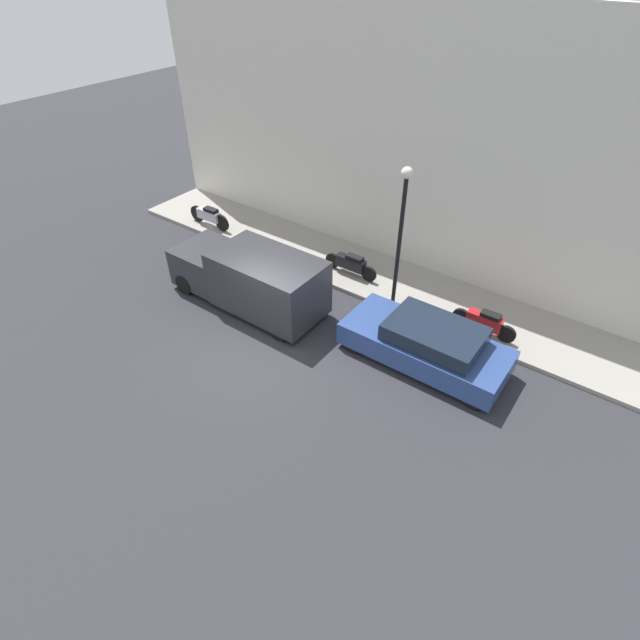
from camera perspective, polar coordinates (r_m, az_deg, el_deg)
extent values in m
plane|color=#2D2D33|center=(14.14, -6.64, -2.63)|extent=(60.00, 60.00, 0.00)
cube|color=gray|center=(17.14, 3.92, 5.93)|extent=(2.67, 18.44, 0.13)
cube|color=silver|center=(16.63, 7.48, 19.68)|extent=(0.30, 18.44, 7.98)
cube|color=#2D4784|center=(13.49, 11.82, -2.99)|extent=(1.83, 4.38, 0.64)
cube|color=#192333|center=(13.08, 12.97, -1.55)|extent=(1.61, 2.41, 0.45)
cylinder|color=black|center=(13.65, 3.69, -2.57)|extent=(0.20, 0.58, 0.58)
cylinder|color=black|center=(14.73, 7.08, 0.70)|extent=(0.20, 0.58, 0.58)
cylinder|color=black|center=(12.69, 17.17, -8.54)|extent=(0.20, 0.58, 0.58)
cylinder|color=black|center=(13.84, 19.64, -4.53)|extent=(0.20, 0.58, 0.58)
cube|color=#2D2D33|center=(14.68, -5.96, 4.18)|extent=(1.89, 3.27, 1.69)
cube|color=#2D2D33|center=(16.37, -12.60, 6.27)|extent=(1.80, 1.76, 1.18)
cube|color=#192333|center=(16.38, -13.39, 7.52)|extent=(1.61, 0.97, 0.47)
cylinder|color=black|center=(16.39, -15.16, 3.99)|extent=(0.22, 0.66, 0.66)
cylinder|color=black|center=(17.25, -11.14, 6.51)|extent=(0.22, 0.66, 0.66)
cylinder|color=black|center=(14.03, -4.70, -1.09)|extent=(0.22, 0.66, 0.66)
cylinder|color=black|center=(15.03, -0.71, 2.09)|extent=(0.22, 0.66, 0.66)
cube|color=#B21E1E|center=(14.68, 18.27, -0.09)|extent=(0.30, 0.99, 0.39)
cube|color=black|center=(14.51, 18.95, 0.51)|extent=(0.27, 0.54, 0.12)
cylinder|color=black|center=(14.91, 15.82, 0.36)|extent=(0.10, 0.52, 0.52)
cylinder|color=black|center=(14.67, 20.52, -1.52)|extent=(0.10, 0.52, 0.52)
cube|color=#B7B7BF|center=(19.90, -12.57, 11.64)|extent=(0.30, 1.05, 0.37)
cube|color=black|center=(19.69, -12.38, 12.18)|extent=(0.27, 0.57, 0.12)
cylinder|color=black|center=(20.42, -13.84, 11.73)|extent=(0.10, 0.64, 0.64)
cylinder|color=black|center=(19.50, -11.14, 10.83)|extent=(0.10, 0.64, 0.64)
cube|color=black|center=(16.49, 3.52, 6.51)|extent=(0.30, 1.04, 0.39)
cube|color=black|center=(16.29, 3.98, 7.12)|extent=(0.27, 0.57, 0.12)
cylinder|color=black|center=(16.91, 1.47, 6.82)|extent=(0.10, 0.52, 0.52)
cylinder|color=black|center=(16.27, 5.61, 5.25)|extent=(0.10, 0.52, 0.52)
cylinder|color=black|center=(14.42, 9.02, 8.47)|extent=(0.12, 0.12, 4.03)
sphere|color=silver|center=(13.52, 9.92, 16.25)|extent=(0.32, 0.32, 0.32)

